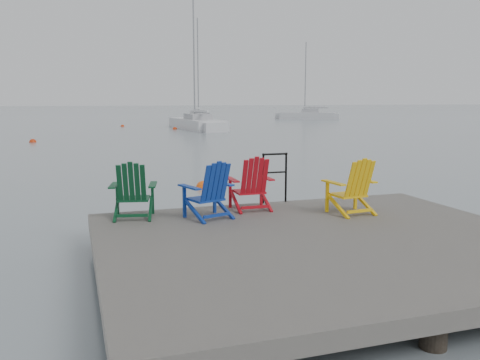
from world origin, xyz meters
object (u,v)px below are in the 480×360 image
object	(u,v)px
buoy_a	(203,188)
buoy_d	(122,126)
sailboat_far	(308,116)
chair_blue	(210,190)
chair_yellow	(353,186)
sailboat_near	(197,125)
buoy_b	(33,142)
handrail	(275,173)
chair_red	(251,183)
chair_green	(133,190)
sailboat_mid	(198,118)
buoy_c	(175,129)

from	to	relation	value
buoy_a	buoy_d	bearing A→B (deg)	88.35
sailboat_far	buoy_d	size ratio (longest dim) A/B	29.32
chair_blue	buoy_a	size ratio (longest dim) A/B	2.40
chair_yellow	sailboat_far	size ratio (longest dim) A/B	0.10
sailboat_near	sailboat_far	size ratio (longest dim) A/B	1.32
chair_yellow	sailboat_far	distance (m)	55.00
buoy_b	handrail	bearing A→B (deg)	-75.83
handrail	chair_red	distance (m)	0.78
buoy_b	sailboat_far	bearing A→B (deg)	41.91
buoy_b	chair_green	bearing A→B (deg)	-82.45
chair_yellow	buoy_a	xyz separation A→B (m)	(-1.00, 5.98, -0.96)
buoy_a	buoy_d	world-z (taller)	buoy_a
handrail	chair_green	distance (m)	2.62
buoy_a	buoy_b	xyz separation A→B (m)	(-5.39, 17.25, 0.00)
chair_red	sailboat_far	xyz separation A→B (m)	(24.71, 49.04, -0.60)
chair_blue	chair_red	size ratio (longest dim) A/B	1.00
sailboat_near	sailboat_far	world-z (taller)	sailboat_near
chair_green	buoy_b	bearing A→B (deg)	109.79
chair_red	handrail	bearing A→B (deg)	38.32
handrail	buoy_b	bearing A→B (deg)	104.17
chair_green	buoy_d	xyz separation A→B (m)	(3.36, 38.02, -0.95)
chair_yellow	sailboat_far	xyz separation A→B (m)	(23.25, 49.84, -0.60)
buoy_a	chair_red	bearing A→B (deg)	-95.02
chair_red	sailboat_mid	xyz separation A→B (m)	(10.11, 45.65, -0.60)
sailboat_far	buoy_a	bearing A→B (deg)	-178.08
chair_red	sailboat_mid	bearing A→B (deg)	78.39
chair_yellow	buoy_b	distance (m)	24.12
chair_green	sailboat_near	bearing A→B (deg)	87.15
chair_yellow	buoy_d	bearing A→B (deg)	84.12
chair_yellow	handrail	bearing A→B (deg)	117.65
handrail	buoy_b	world-z (taller)	handrail
sailboat_mid	sailboat_far	world-z (taller)	sailboat_mid
buoy_b	chair_blue	bearing A→B (deg)	-79.79
chair_yellow	buoy_c	xyz separation A→B (m)	(3.52, 33.21, -0.96)
sailboat_far	sailboat_near	bearing A→B (deg)	163.81
sailboat_mid	buoy_d	bearing A→B (deg)	-119.91
handrail	sailboat_far	bearing A→B (deg)	63.61
handrail	chair_yellow	xyz separation A→B (m)	(0.85, -1.27, -0.08)
handrail	chair_green	xyz separation A→B (m)	(-2.57, -0.47, -0.09)
buoy_a	buoy_b	size ratio (longest dim) A/B	0.97
sailboat_far	chair_green	bearing A→B (deg)	-177.68
chair_green	sailboat_far	distance (m)	55.82
chair_blue	sailboat_far	xyz separation A→B (m)	(25.54, 49.42, -0.60)
handrail	buoy_d	xyz separation A→B (m)	(0.79, 37.55, -1.04)
buoy_d	sailboat_mid	bearing A→B (deg)	41.23
chair_green	buoy_d	bearing A→B (deg)	97.18
chair_blue	buoy_c	size ratio (longest dim) A/B	2.45
buoy_a	buoy_c	size ratio (longest dim) A/B	1.02
handrail	chair_blue	bearing A→B (deg)	-149.26
chair_yellow	sailboat_mid	distance (m)	47.25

